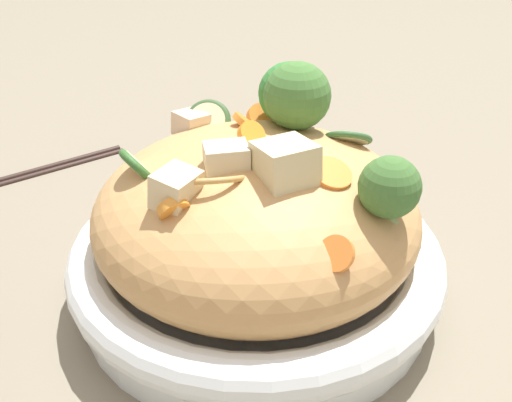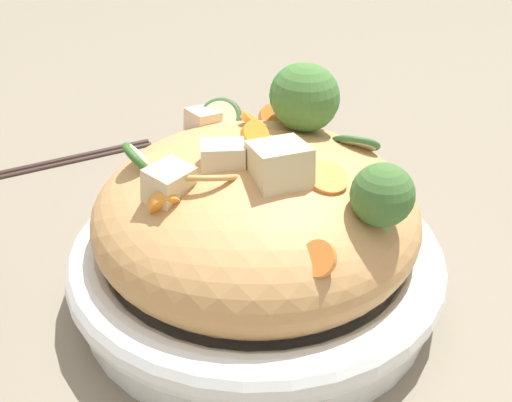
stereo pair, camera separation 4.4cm
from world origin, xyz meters
name	(u,v)px [view 2 (the right image)]	position (x,y,z in m)	size (l,w,h in m)	color
ground_plane	(256,290)	(0.00, 0.00, 0.00)	(3.00, 3.00, 0.00)	gray
serving_bowl	(256,263)	(0.00, 0.00, 0.03)	(0.28, 0.28, 0.05)	white
noodle_heap	(256,213)	(0.00, 0.00, 0.07)	(0.24, 0.24, 0.11)	tan
broccoli_florets	(314,114)	(-0.06, 0.01, 0.13)	(0.14, 0.17, 0.07)	#9AB06E
carrot_coins	(270,161)	(0.00, 0.01, 0.12)	(0.18, 0.15, 0.04)	orange
zucchini_slices	(235,138)	(-0.03, -0.04, 0.11)	(0.16, 0.16, 0.04)	beige
chicken_chunks	(235,161)	(0.02, 0.00, 0.12)	(0.13, 0.16, 0.05)	beige
chopsticks_pair	(49,162)	(-0.03, -0.31, 0.00)	(0.22, 0.11, 0.01)	black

